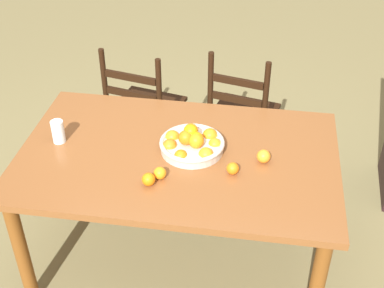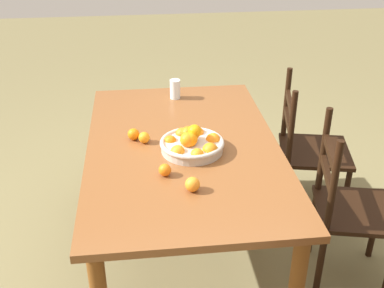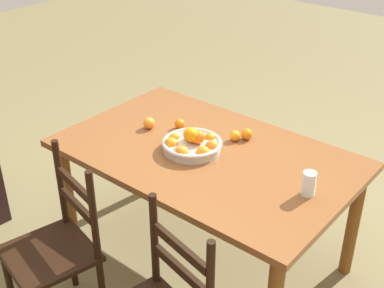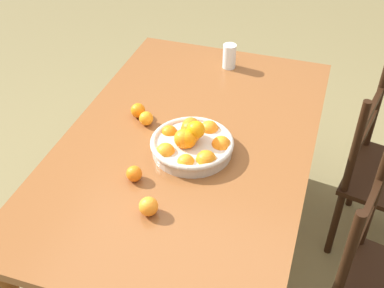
{
  "view_description": "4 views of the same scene",
  "coord_description": "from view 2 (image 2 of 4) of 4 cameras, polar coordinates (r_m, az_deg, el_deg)",
  "views": [
    {
      "loc": [
        0.4,
        -2.12,
        2.37
      ],
      "look_at": [
        0.07,
        0.04,
        0.79
      ],
      "focal_mm": 49.37,
      "sensor_mm": 36.0,
      "label": 1
    },
    {
      "loc": [
        2.23,
        -0.21,
        1.98
      ],
      "look_at": [
        0.07,
        0.04,
        0.79
      ],
      "focal_mm": 44.83,
      "sensor_mm": 36.0,
      "label": 2
    },
    {
      "loc": [
        -1.52,
        1.95,
        2.19
      ],
      "look_at": [
        0.07,
        0.04,
        0.79
      ],
      "focal_mm": 48.25,
      "sensor_mm": 36.0,
      "label": 3
    },
    {
      "loc": [
        1.51,
        0.51,
        2.02
      ],
      "look_at": [
        0.07,
        0.04,
        0.79
      ],
      "focal_mm": 45.81,
      "sensor_mm": 36.0,
      "label": 4
    }
  ],
  "objects": [
    {
      "name": "orange_loose_1",
      "position": [
        2.62,
        -6.97,
        1.16
      ],
      "size": [
        0.06,
        0.06,
        0.06
      ],
      "primitive_type": "sphere",
      "color": "orange",
      "rests_on": "dining_table"
    },
    {
      "name": "orange_loose_0",
      "position": [
        2.17,
        0.07,
        -4.82
      ],
      "size": [
        0.07,
        0.07,
        0.07
      ],
      "primitive_type": "sphere",
      "color": "orange",
      "rests_on": "dining_table"
    },
    {
      "name": "ground_plane",
      "position": [
        2.99,
        -0.93,
        -12.76
      ],
      "size": [
        12.0,
        12.0,
        0.0
      ],
      "primitive_type": "plane",
      "color": "olive"
    },
    {
      "name": "orange_loose_3",
      "position": [
        2.58,
        -5.71,
        0.76
      ],
      "size": [
        0.06,
        0.06,
        0.06
      ],
      "primitive_type": "sphere",
      "color": "orange",
      "rests_on": "dining_table"
    },
    {
      "name": "orange_loose_2",
      "position": [
        2.29,
        -3.24,
        -3.11
      ],
      "size": [
        0.06,
        0.06,
        0.06
      ],
      "primitive_type": "sphere",
      "color": "orange",
      "rests_on": "dining_table"
    },
    {
      "name": "chair_by_cabinet",
      "position": [
        3.24,
        13.67,
        -0.75
      ],
      "size": [
        0.52,
        0.52,
        0.93
      ],
      "rotation": [
        0.0,
        0.0,
        2.93
      ],
      "color": "black",
      "rests_on": "ground"
    },
    {
      "name": "chair_near_window",
      "position": [
        2.7,
        18.04,
        -7.49
      ],
      "size": [
        0.49,
        0.49,
        0.96
      ],
      "rotation": [
        0.0,
        0.0,
        2.92
      ],
      "color": "black",
      "rests_on": "ground"
    },
    {
      "name": "drinking_glass",
      "position": [
        3.11,
        -2.03,
        6.54
      ],
      "size": [
        0.07,
        0.07,
        0.12
      ],
      "primitive_type": "cylinder",
      "color": "silver",
      "rests_on": "dining_table"
    },
    {
      "name": "dining_table",
      "position": [
        2.6,
        -1.04,
        -1.85
      ],
      "size": [
        1.63,
        1.02,
        0.75
      ],
      "color": "brown",
      "rests_on": "ground"
    },
    {
      "name": "fruit_bowl",
      "position": [
        2.48,
        0.03,
        0.08
      ],
      "size": [
        0.34,
        0.34,
        0.14
      ],
      "color": "beige",
      "rests_on": "dining_table"
    }
  ]
}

